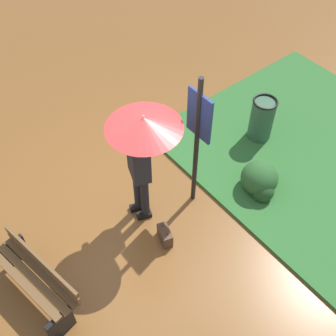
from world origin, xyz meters
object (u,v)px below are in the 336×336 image
at_px(park_bench, 36,278).
at_px(trash_bin, 262,120).
at_px(person_with_umbrella, 142,142).
at_px(handbag, 165,235).
at_px(info_sign_post, 198,130).

distance_m(park_bench, trash_bin, 4.35).
relative_size(person_with_umbrella, handbag, 5.53).
distance_m(person_with_umbrella, trash_bin, 2.76).
height_order(info_sign_post, park_bench, info_sign_post).
relative_size(info_sign_post, park_bench, 1.64).
bearing_deg(park_bench, info_sign_post, 88.99).
distance_m(handbag, park_bench, 1.82).
bearing_deg(info_sign_post, park_bench, -91.01).
height_order(handbag, park_bench, park_bench).
bearing_deg(handbag, person_with_umbrella, 173.86).
xyz_separation_m(handbag, trash_bin, (-0.63, 2.58, 0.29)).
relative_size(person_with_umbrella, info_sign_post, 0.89).
relative_size(person_with_umbrella, trash_bin, 2.45).
bearing_deg(info_sign_post, person_with_umbrella, -104.39).
distance_m(person_with_umbrella, handbag, 1.52).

